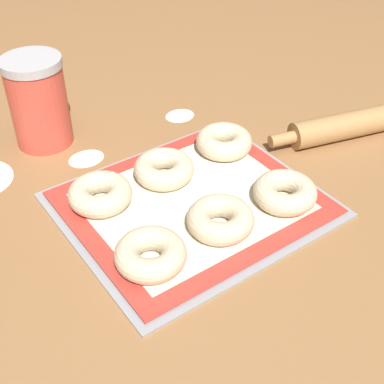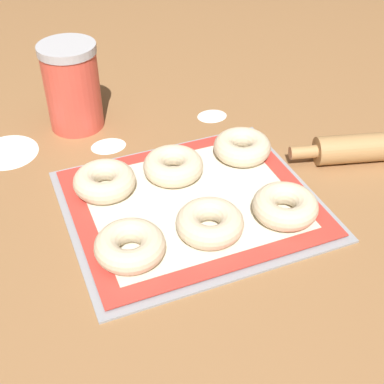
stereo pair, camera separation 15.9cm
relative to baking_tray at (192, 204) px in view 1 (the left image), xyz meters
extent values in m
plane|color=olive|center=(-0.02, 0.02, 0.00)|extent=(2.80, 2.80, 0.00)
cube|color=#93969B|center=(0.00, 0.00, 0.00)|extent=(0.42, 0.36, 0.01)
cube|color=red|center=(0.00, 0.00, 0.01)|extent=(0.39, 0.34, 0.00)
cube|color=beige|center=(0.00, 0.00, 0.01)|extent=(0.33, 0.28, 0.00)
torus|color=beige|center=(-0.13, -0.08, 0.03)|extent=(0.11, 0.11, 0.04)
torus|color=beige|center=(0.00, -0.08, 0.03)|extent=(0.11, 0.11, 0.04)
torus|color=beige|center=(0.12, -0.09, 0.03)|extent=(0.11, 0.11, 0.04)
torus|color=beige|center=(-0.13, 0.08, 0.03)|extent=(0.11, 0.11, 0.04)
torus|color=beige|center=(0.00, 0.08, 0.03)|extent=(0.11, 0.11, 0.04)
torus|color=beige|center=(0.14, 0.09, 0.03)|extent=(0.11, 0.11, 0.04)
cylinder|color=#DB4C3D|center=(-0.12, 0.33, 0.08)|extent=(0.11, 0.11, 0.16)
cylinder|color=#B2B2B7|center=(-0.12, 0.33, 0.16)|extent=(0.11, 0.11, 0.02)
cylinder|color=#AD7F4C|center=(0.43, -0.02, 0.02)|extent=(0.36, 0.15, 0.05)
cylinder|color=#AD7F4C|center=(0.24, 0.03, 0.02)|extent=(0.05, 0.04, 0.02)
ellipsoid|color=white|center=(-0.08, 0.23, 0.00)|extent=(0.07, 0.06, 0.00)
ellipsoid|color=white|center=(0.15, 0.26, 0.00)|extent=(0.06, 0.05, 0.00)
camera|label=1|loc=(-0.40, -0.56, 0.58)|focal=50.00mm
camera|label=2|loc=(-0.26, -0.64, 0.58)|focal=50.00mm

